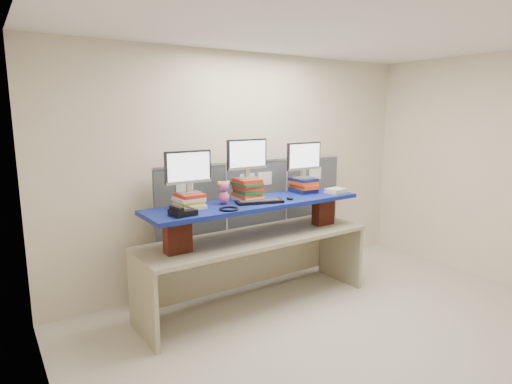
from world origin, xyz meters
TOP-DOWN VIEW (x-y plane):
  - room at (0.00, 0.00)m, footprint 5.00×4.00m
  - cubicle_partition at (-0.00, 1.78)m, footprint 2.60×0.06m
  - desk at (-0.38, 1.22)m, footprint 2.60×0.82m
  - brick_pier_left at (-1.30, 1.14)m, footprint 0.25×0.14m
  - brick_pier_right at (0.55, 1.19)m, footprint 0.25×0.14m
  - blue_board at (-0.38, 1.22)m, footprint 2.42×0.66m
  - book_stack_left at (-1.09, 1.31)m, footprint 0.27×0.30m
  - book_stack_center at (-0.41, 1.33)m, footprint 0.27×0.32m
  - book_stack_right at (0.38, 1.36)m, footprint 0.25×0.32m
  - monitor_left at (-1.09, 1.32)m, footprint 0.48×0.14m
  - monitor_center at (-0.41, 1.33)m, footprint 0.48×0.14m
  - monitor_right at (0.38, 1.35)m, footprint 0.48×0.14m
  - keyboard at (-0.39, 1.12)m, footprint 0.52×0.29m
  - mouse at (-0.02, 1.09)m, footprint 0.06×0.10m
  - desk_phone at (-1.28, 1.06)m, footprint 0.23×0.21m
  - headset at (-0.82, 1.02)m, footprint 0.25×0.25m
  - plush_toy at (-0.72, 1.29)m, footprint 0.14×0.10m
  - binder_stack at (0.66, 1.10)m, footprint 0.25×0.21m

SIDE VIEW (x-z plane):
  - desk at x=-0.38m, z-range 0.23..1.02m
  - cubicle_partition at x=0.00m, z-range 0.00..1.53m
  - brick_pier_left at x=-1.30m, z-range 0.79..1.12m
  - brick_pier_right at x=0.55m, z-range 0.79..1.12m
  - blue_board at x=-0.38m, z-range 1.12..1.16m
  - headset at x=-0.82m, z-range 1.16..1.19m
  - keyboard at x=-0.39m, z-range 1.16..1.19m
  - mouse at x=-0.02m, z-range 1.16..1.19m
  - binder_stack at x=0.66m, z-range 1.16..1.22m
  - desk_phone at x=-1.28m, z-range 1.15..1.24m
  - book_stack_left at x=-1.09m, z-range 1.16..1.31m
  - book_stack_right at x=0.38m, z-range 1.17..1.33m
  - book_stack_center at x=-0.41m, z-range 1.16..1.40m
  - plush_toy at x=-0.72m, z-range 1.17..1.41m
  - room at x=0.00m, z-range 0.00..2.80m
  - monitor_left at x=-1.09m, z-range 1.34..1.75m
  - monitor_right at x=0.38m, z-range 1.36..1.78m
  - monitor_center at x=-0.41m, z-range 1.42..1.84m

